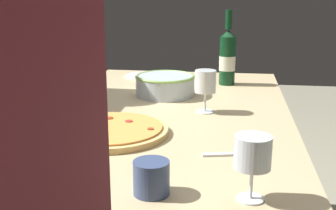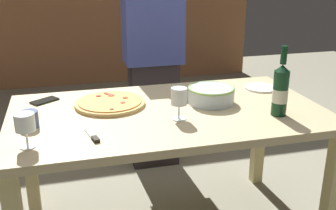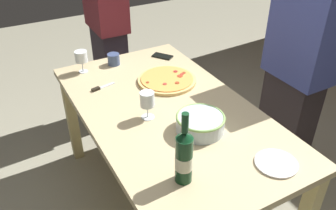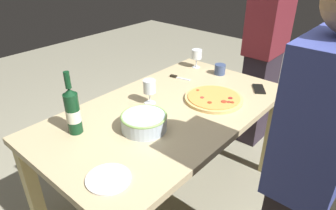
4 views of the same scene
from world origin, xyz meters
TOP-DOWN VIEW (x-y plane):
  - dining_table at (0.00, 0.00)m, footprint 1.60×0.90m
  - pizza at (-0.28, 0.15)m, footprint 0.37×0.37m
  - serving_bowl at (0.25, 0.05)m, footprint 0.25×0.25m
  - wine_bottle at (0.51, -0.21)m, footprint 0.08×0.08m
  - wine_glass_near_pizza at (0.02, -0.14)m, footprint 0.08×0.08m
  - wine_glass_by_bottle at (-0.67, -0.28)m, footprint 0.08×0.08m
  - cup_amber at (-0.67, -0.06)m, footprint 0.08×0.08m
  - side_plate at (0.63, 0.21)m, footprint 0.20×0.20m
  - cell_phone at (-0.62, 0.30)m, footprint 0.16×0.14m
  - pizza_knife at (-0.40, -0.26)m, footprint 0.06×0.16m
  - person_host at (0.12, 0.86)m, footprint 0.40×0.24m

SIDE VIEW (x-z plane):
  - dining_table at x=0.00m, z-range 0.28..1.03m
  - side_plate at x=0.63m, z-range 0.75..0.76m
  - cell_phone at x=-0.62m, z-range 0.75..0.76m
  - pizza_knife at x=-0.40m, z-range 0.75..0.76m
  - pizza at x=-0.28m, z-range 0.75..0.78m
  - cup_amber at x=-0.67m, z-range 0.75..0.83m
  - serving_bowl at x=0.25m, z-range 0.75..0.84m
  - person_host at x=0.12m, z-range 0.01..1.61m
  - wine_glass_by_bottle at x=-0.67m, z-range 0.78..0.93m
  - wine_glass_near_pizza at x=0.02m, z-range 0.78..0.94m
  - wine_bottle at x=0.51m, z-range 0.71..1.05m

